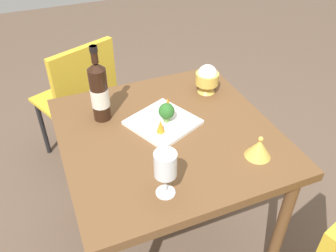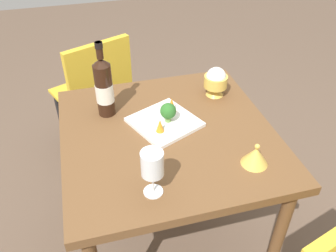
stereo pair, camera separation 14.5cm
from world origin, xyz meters
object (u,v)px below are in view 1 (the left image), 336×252
(chair_by_wall, at_px, (81,94))
(carrot_garnish_left, at_px, (161,126))
(carrot_garnish_right, at_px, (168,104))
(rice_bowl, at_px, (207,78))
(broccoli_floret, at_px, (167,111))
(wine_glass, at_px, (165,165))
(rice_bowl_lid, at_px, (259,148))
(serving_plate, at_px, (164,122))
(wine_bottle, at_px, (99,92))

(chair_by_wall, distance_m, carrot_garnish_left, 0.86)
(carrot_garnish_left, height_order, carrot_garnish_right, carrot_garnish_right)
(rice_bowl, distance_m, broccoli_floret, 0.32)
(wine_glass, height_order, rice_bowl, wine_glass)
(broccoli_floret, distance_m, carrot_garnish_right, 0.08)
(carrot_garnish_right, bearing_deg, rice_bowl_lid, -151.41)
(rice_bowl, distance_m, serving_plate, 0.33)
(carrot_garnish_right, bearing_deg, rice_bowl, -68.10)
(chair_by_wall, height_order, wine_bottle, wine_bottle)
(wine_bottle, bearing_deg, broccoli_floret, -121.41)
(wine_bottle, xyz_separation_m, carrot_garnish_right, (-0.08, -0.28, -0.09))
(chair_by_wall, bearing_deg, carrot_garnish_left, -98.39)
(chair_by_wall, distance_m, wine_bottle, 0.68)
(chair_by_wall, height_order, carrot_garnish_right, chair_by_wall)
(rice_bowl, xyz_separation_m, broccoli_floret, (-0.17, 0.28, -0.01))
(rice_bowl, bearing_deg, wine_bottle, 92.26)
(chair_by_wall, bearing_deg, wine_glass, -107.35)
(wine_bottle, bearing_deg, carrot_garnish_left, -137.15)
(carrot_garnish_left, bearing_deg, wine_glass, 161.70)
(rice_bowl_lid, bearing_deg, carrot_garnish_right, 28.59)
(chair_by_wall, height_order, serving_plate, chair_by_wall)
(wine_bottle, bearing_deg, carrot_garnish_right, -105.44)
(wine_bottle, distance_m, serving_plate, 0.30)
(rice_bowl_lid, xyz_separation_m, carrot_garnish_left, (0.26, 0.30, 0.01))
(wine_glass, relative_size, carrot_garnish_left, 3.11)
(chair_by_wall, height_order, broccoli_floret, same)
(wine_glass, xyz_separation_m, serving_plate, (0.36, -0.14, -0.12))
(broccoli_floret, relative_size, carrot_garnish_left, 1.49)
(carrot_garnish_right, bearing_deg, chair_by_wall, 23.75)
(rice_bowl, height_order, rice_bowl_lid, rice_bowl)
(chair_by_wall, relative_size, carrot_garnish_right, 13.39)
(chair_by_wall, xyz_separation_m, carrot_garnish_right, (-0.66, -0.29, 0.27))
(carrot_garnish_left, bearing_deg, rice_bowl, -55.16)
(carrot_garnish_right, bearing_deg, serving_plate, 145.30)
(wine_bottle, xyz_separation_m, rice_bowl, (0.02, -0.52, -0.06))
(wine_glass, bearing_deg, wine_bottle, 10.41)
(carrot_garnish_right, bearing_deg, carrot_garnish_left, 146.82)
(wine_glass, xyz_separation_m, rice_bowl_lid, (0.04, -0.40, -0.09))
(chair_by_wall, relative_size, serving_plate, 2.58)
(chair_by_wall, bearing_deg, serving_plate, -94.28)
(chair_by_wall, relative_size, carrot_garnish_left, 14.79)
(rice_bowl, bearing_deg, broccoli_floret, 121.35)
(chair_by_wall, distance_m, rice_bowl_lid, 1.19)
(rice_bowl, distance_m, carrot_garnish_left, 0.40)
(serving_plate, relative_size, broccoli_floret, 3.84)
(chair_by_wall, relative_size, rice_bowl_lid, 8.50)
(broccoli_floret, bearing_deg, rice_bowl, -58.65)
(rice_bowl, height_order, broccoli_floret, rice_bowl)
(rice_bowl, xyz_separation_m, carrot_garnish_right, (-0.10, 0.24, -0.03))
(rice_bowl_lid, relative_size, carrot_garnish_right, 1.58)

